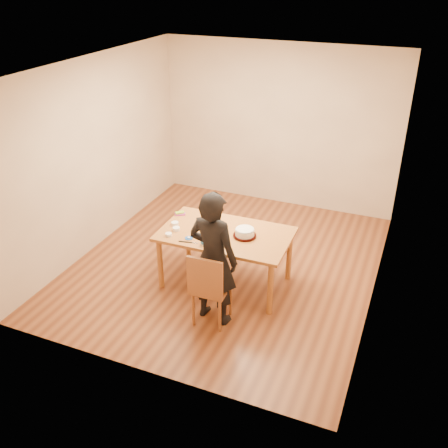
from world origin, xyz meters
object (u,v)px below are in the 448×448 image
at_px(dining_chair, 212,288).
at_px(cake, 245,232).
at_px(cake_plate, 245,236).
at_px(person, 213,259).
at_px(dining_table, 226,234).

height_order(dining_chair, cake, cake).
distance_m(cake_plate, cake, 0.05).
xyz_separation_m(cake_plate, person, (-0.11, -0.73, 0.06)).
xyz_separation_m(dining_chair, cake_plate, (0.11, 0.78, 0.31)).
height_order(dining_table, cake, cake).
relative_size(cake_plate, cake, 1.22).
xyz_separation_m(dining_table, cake_plate, (0.26, 0.00, 0.03)).
distance_m(cake, person, 0.74).
bearing_deg(dining_chair, cake, 80.61).
bearing_deg(person, cake, -90.68).
relative_size(cake, person, 0.14).
xyz_separation_m(cake_plate, cake, (0.00, 0.00, 0.05)).
relative_size(dining_table, cake_plate, 5.66).
bearing_deg(dining_table, person, -79.18).
bearing_deg(cake_plate, cake, 0.00).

